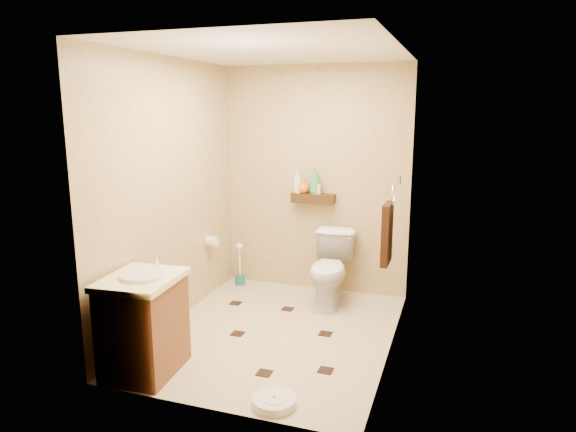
% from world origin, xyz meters
% --- Properties ---
extents(ground, '(2.50, 2.50, 0.00)m').
position_xyz_m(ground, '(0.00, 0.00, 0.00)').
color(ground, tan).
rests_on(ground, ground).
extents(wall_back, '(2.00, 0.04, 2.40)m').
position_xyz_m(wall_back, '(0.00, 1.25, 1.20)').
color(wall_back, tan).
rests_on(wall_back, ground).
extents(wall_front, '(2.00, 0.04, 2.40)m').
position_xyz_m(wall_front, '(0.00, -1.25, 1.20)').
color(wall_front, tan).
rests_on(wall_front, ground).
extents(wall_left, '(0.04, 2.50, 2.40)m').
position_xyz_m(wall_left, '(-1.00, 0.00, 1.20)').
color(wall_left, tan).
rests_on(wall_left, ground).
extents(wall_right, '(0.04, 2.50, 2.40)m').
position_xyz_m(wall_right, '(1.00, 0.00, 1.20)').
color(wall_right, tan).
rests_on(wall_right, ground).
extents(ceiling, '(2.00, 2.50, 0.02)m').
position_xyz_m(ceiling, '(0.00, 0.00, 2.40)').
color(ceiling, silver).
rests_on(ceiling, wall_back).
extents(wall_shelf, '(0.46, 0.14, 0.10)m').
position_xyz_m(wall_shelf, '(0.00, 1.17, 1.02)').
color(wall_shelf, '#3B2510').
rests_on(wall_shelf, wall_back).
extents(floor_accents, '(1.33, 1.36, 0.01)m').
position_xyz_m(floor_accents, '(0.03, -0.03, 0.00)').
color(floor_accents, black).
rests_on(floor_accents, ground).
extents(toilet, '(0.45, 0.74, 0.73)m').
position_xyz_m(toilet, '(0.28, 0.83, 0.36)').
color(toilet, white).
rests_on(toilet, ground).
extents(vanity, '(0.55, 0.65, 0.87)m').
position_xyz_m(vanity, '(-0.70, -0.95, 0.39)').
color(vanity, brown).
rests_on(vanity, ground).
extents(bathroom_scale, '(0.39, 0.39, 0.06)m').
position_xyz_m(bathroom_scale, '(0.38, -1.07, 0.03)').
color(bathroom_scale, white).
rests_on(bathroom_scale, ground).
extents(toilet_brush, '(0.11, 0.11, 0.48)m').
position_xyz_m(toilet_brush, '(-0.82, 1.07, 0.17)').
color(toilet_brush, '#196366').
rests_on(toilet_brush, ground).
extents(towel_ring, '(0.12, 0.30, 0.76)m').
position_xyz_m(towel_ring, '(0.91, 0.25, 0.95)').
color(towel_ring, silver).
rests_on(towel_ring, wall_right).
extents(toilet_paper, '(0.12, 0.11, 0.12)m').
position_xyz_m(toilet_paper, '(-0.94, 0.65, 0.60)').
color(toilet_paper, white).
rests_on(toilet_paper, wall_left).
extents(bottle_a, '(0.12, 0.12, 0.25)m').
position_xyz_m(bottle_a, '(-0.17, 1.17, 1.20)').
color(bottle_a, silver).
rests_on(bottle_a, wall_shelf).
extents(bottle_b, '(0.09, 0.09, 0.16)m').
position_xyz_m(bottle_b, '(-0.16, 1.17, 1.15)').
color(bottle_b, '#F7FA34').
rests_on(bottle_b, wall_shelf).
extents(bottle_c, '(0.17, 0.17, 0.16)m').
position_xyz_m(bottle_c, '(-0.11, 1.17, 1.15)').
color(bottle_c, orange).
rests_on(bottle_c, wall_shelf).
extents(bottle_d, '(0.15, 0.15, 0.28)m').
position_xyz_m(bottle_d, '(0.01, 1.17, 1.21)').
color(bottle_d, '#349C58').
rests_on(bottle_d, wall_shelf).
extents(bottle_e, '(0.07, 0.07, 0.15)m').
position_xyz_m(bottle_e, '(0.05, 1.17, 1.15)').
color(bottle_e, '#FF9E54').
rests_on(bottle_e, wall_shelf).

